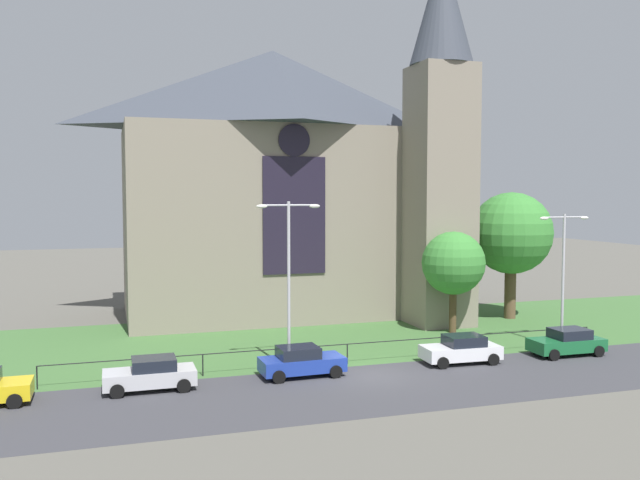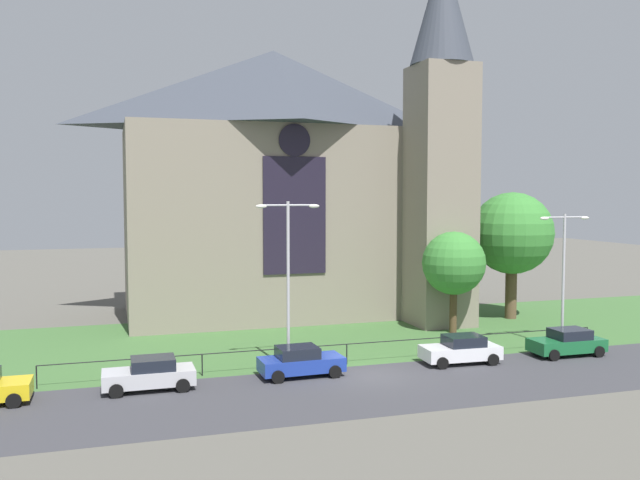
{
  "view_description": "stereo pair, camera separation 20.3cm",
  "coord_description": "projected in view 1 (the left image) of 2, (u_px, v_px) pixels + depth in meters",
  "views": [
    {
      "loc": [
        -12.4,
        -30.85,
        9.07
      ],
      "look_at": [
        -0.13,
        8.0,
        6.35
      ],
      "focal_mm": 37.61,
      "sensor_mm": 36.0,
      "label": 1
    },
    {
      "loc": [
        -12.21,
        -30.91,
        9.07
      ],
      "look_at": [
        -0.13,
        8.0,
        6.35
      ],
      "focal_mm": 37.61,
      "sensor_mm": 36.0,
      "label": 2
    }
  ],
  "objects": [
    {
      "name": "grass_verge",
      "position": [
        322.0,
        342.0,
        41.29
      ],
      "size": [
        120.0,
        20.0,
        0.01
      ],
      "primitive_type": "cube",
      "color": "#3D6633",
      "rests_on": "ground"
    },
    {
      "name": "iron_railing",
      "position": [
        347.0,
        346.0,
        35.9
      ],
      "size": [
        30.92,
        0.07,
        1.13
      ],
      "color": "black",
      "rests_on": "ground"
    },
    {
      "name": "tree_right_near",
      "position": [
        453.0,
        263.0,
        44.03
      ],
      "size": [
        4.17,
        4.17,
        6.71
      ],
      "color": "#4C3823",
      "rests_on": "ground"
    },
    {
      "name": "church_building",
      "position": [
        285.0,
        180.0,
        50.85
      ],
      "size": [
        23.2,
        16.2,
        26.0
      ],
      "color": "gray",
      "rests_on": "ground"
    },
    {
      "name": "streetlamp_far",
      "position": [
        563.0,
        263.0,
        39.6
      ],
      "size": [
        3.37,
        0.26,
        7.98
      ],
      "color": "#B2B2B7",
      "rests_on": "ground"
    },
    {
      "name": "ground",
      "position": [
        313.0,
        336.0,
        43.2
      ],
      "size": [
        160.0,
        160.0,
        0.0
      ],
      "primitive_type": "plane",
      "color": "#56544C"
    },
    {
      "name": "parked_car_white",
      "position": [
        461.0,
        349.0,
        36.2
      ],
      "size": [
        4.27,
        2.17,
        1.51
      ],
      "rotation": [
        0.0,
        0.0,
        3.1
      ],
      "color": "silver",
      "rests_on": "ground"
    },
    {
      "name": "parked_car_green",
      "position": [
        567.0,
        342.0,
        38.01
      ],
      "size": [
        4.22,
        2.06,
        1.51
      ],
      "rotation": [
        0.0,
        0.0,
        3.13
      ],
      "color": "#196033",
      "rests_on": "ground"
    },
    {
      "name": "tree_right_far",
      "position": [
        511.0,
        234.0,
        49.11
      ],
      "size": [
        6.0,
        6.0,
        9.31
      ],
      "color": "brown",
      "rests_on": "ground"
    },
    {
      "name": "parked_car_silver",
      "position": [
        151.0,
        374.0,
        31.19
      ],
      "size": [
        4.2,
        2.02,
        1.51
      ],
      "rotation": [
        0.0,
        0.0,
        3.14
      ],
      "color": "#B7B7BC",
      "rests_on": "ground"
    },
    {
      "name": "streetlamp_near",
      "position": [
        289.0,
        264.0,
        34.52
      ],
      "size": [
        3.37,
        0.26,
        8.76
      ],
      "color": "#B2B2B7",
      "rests_on": "ground"
    },
    {
      "name": "road_asphalt",
      "position": [
        386.0,
        386.0,
        31.78
      ],
      "size": [
        120.0,
        8.0,
        0.01
      ],
      "primitive_type": "cube",
      "color": "#38383D",
      "rests_on": "ground"
    },
    {
      "name": "parked_car_blue",
      "position": [
        301.0,
        362.0,
        33.57
      ],
      "size": [
        4.26,
        2.13,
        1.51
      ],
      "rotation": [
        0.0,
        0.0,
        0.03
      ],
      "color": "#1E3899",
      "rests_on": "ground"
    }
  ]
}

